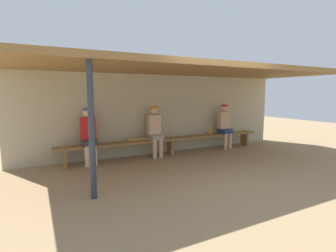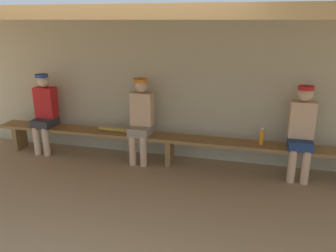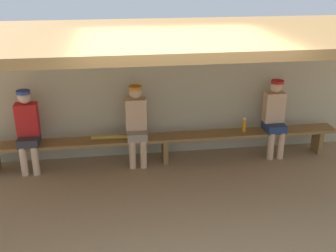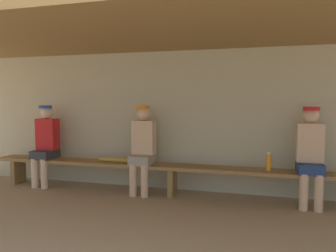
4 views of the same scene
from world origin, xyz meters
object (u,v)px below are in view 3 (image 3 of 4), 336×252
at_px(player_middle, 136,122).
at_px(water_bottle_blue, 244,125).
at_px(baseball_bat, 116,137).
at_px(bench, 165,140).
at_px(player_in_white, 275,114).
at_px(player_near_post, 28,127).

distance_m(player_middle, water_bottle_blue, 1.85).
relative_size(player_middle, baseball_bat, 1.65).
xyz_separation_m(player_middle, water_bottle_blue, (1.84, 0.01, -0.17)).
bearing_deg(player_middle, bench, -0.44).
distance_m(player_in_white, baseball_bat, 2.71).
bearing_deg(player_middle, player_near_post, 180.00).
distance_m(bench, baseball_bat, 0.81).
xyz_separation_m(bench, player_middle, (-0.47, 0.00, 0.36)).
relative_size(bench, player_near_post, 4.46).
xyz_separation_m(water_bottle_blue, baseball_bat, (-2.18, -0.02, -0.09)).
relative_size(bench, water_bottle_blue, 24.17).
xyz_separation_m(bench, player_in_white, (1.90, 0.00, 0.36)).
distance_m(player_near_post, baseball_bat, 1.41).
bearing_deg(player_near_post, player_middle, 0.00).
distance_m(bench, player_middle, 0.59).
bearing_deg(player_middle, player_in_white, 0.00).
xyz_separation_m(player_middle, baseball_bat, (-0.33, -0.00, -0.25)).
bearing_deg(player_middle, baseball_bat, -179.39).
height_order(player_middle, water_bottle_blue, player_middle).
xyz_separation_m(player_in_white, player_near_post, (-4.09, 0.00, 0.00)).
bearing_deg(bench, baseball_bat, -180.00).
bearing_deg(baseball_bat, player_in_white, 3.22).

